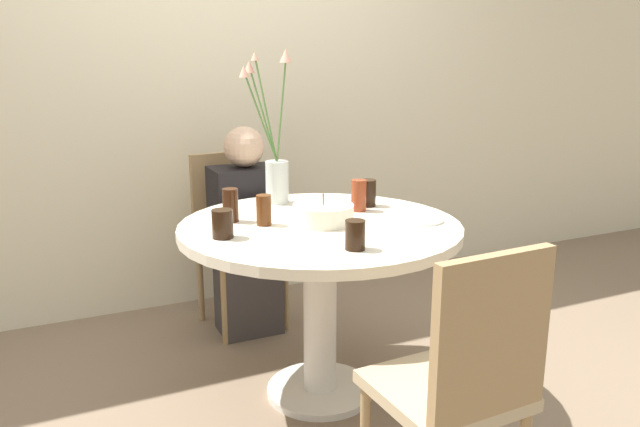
% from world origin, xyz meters
% --- Properties ---
extents(ground_plane, '(16.00, 16.00, 0.00)m').
position_xyz_m(ground_plane, '(0.00, 0.00, 0.00)').
color(ground_plane, '#7A6651').
extents(wall_back, '(8.00, 0.05, 2.60)m').
position_xyz_m(wall_back, '(0.00, 1.29, 1.30)').
color(wall_back, beige).
rests_on(wall_back, ground_plane).
extents(dining_table, '(1.13, 1.13, 0.75)m').
position_xyz_m(dining_table, '(0.00, 0.00, 0.60)').
color(dining_table, beige).
rests_on(dining_table, ground_plane).
extents(chair_near_front, '(0.44, 0.44, 0.91)m').
position_xyz_m(chair_near_front, '(-0.09, 0.89, 0.51)').
color(chair_near_front, tan).
rests_on(chair_near_front, ground_plane).
extents(chair_left_flank, '(0.42, 0.42, 0.91)m').
position_xyz_m(chair_left_flank, '(0.03, -0.89, 0.51)').
color(chair_left_flank, tan).
rests_on(chair_left_flank, ground_plane).
extents(birthday_cake, '(0.24, 0.24, 0.12)m').
position_xyz_m(birthday_cake, '(0.01, -0.01, 0.79)').
color(birthday_cake, white).
rests_on(birthday_cake, dining_table).
extents(flower_vase, '(0.22, 0.24, 0.68)m').
position_xyz_m(flower_vase, '(-0.03, 0.42, 0.95)').
color(flower_vase, silver).
rests_on(flower_vase, dining_table).
extents(side_plate, '(0.18, 0.18, 0.01)m').
position_xyz_m(side_plate, '(0.39, -0.14, 0.76)').
color(side_plate, white).
rests_on(side_plate, dining_table).
extents(drink_glass_0, '(0.07, 0.07, 0.12)m').
position_xyz_m(drink_glass_0, '(0.32, 0.18, 0.81)').
color(drink_glass_0, black).
rests_on(drink_glass_0, dining_table).
extents(drink_glass_1, '(0.07, 0.07, 0.10)m').
position_xyz_m(drink_glass_1, '(-0.04, -0.37, 0.81)').
color(drink_glass_1, black).
rests_on(drink_glass_1, dining_table).
extents(drink_glass_2, '(0.06, 0.06, 0.12)m').
position_xyz_m(drink_glass_2, '(-0.21, 0.07, 0.81)').
color(drink_glass_2, '#51280F').
rests_on(drink_glass_2, dining_table).
extents(drink_glass_3, '(0.06, 0.06, 0.14)m').
position_xyz_m(drink_glass_3, '(-0.31, 0.18, 0.82)').
color(drink_glass_3, '#33190C').
rests_on(drink_glass_3, dining_table).
extents(drink_glass_4, '(0.07, 0.07, 0.14)m').
position_xyz_m(drink_glass_4, '(0.24, 0.12, 0.82)').
color(drink_glass_4, maroon).
rests_on(drink_glass_4, dining_table).
extents(drink_glass_5, '(0.08, 0.08, 0.11)m').
position_xyz_m(drink_glass_5, '(-0.41, -0.04, 0.81)').
color(drink_glass_5, black).
rests_on(drink_glass_5, dining_table).
extents(person_boy, '(0.34, 0.24, 1.07)m').
position_xyz_m(person_boy, '(-0.07, 0.73, 0.50)').
color(person_boy, '#383333').
rests_on(person_boy, ground_plane).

